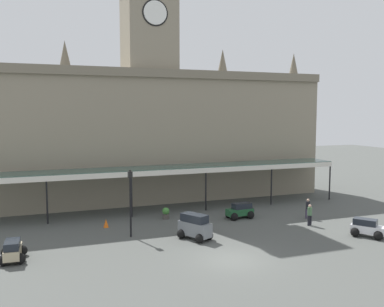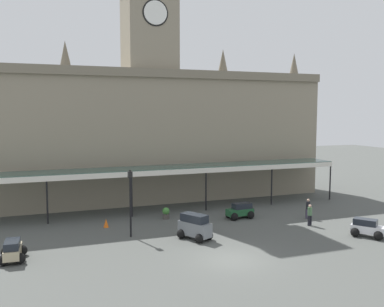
{
  "view_description": "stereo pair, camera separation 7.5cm",
  "coord_description": "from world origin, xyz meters",
  "px_view_note": "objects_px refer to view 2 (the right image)",
  "views": [
    {
      "loc": [
        -10.8,
        -22.22,
        8.82
      ],
      "look_at": [
        0.0,
        6.92,
        5.78
      ],
      "focal_mm": 39.55,
      "sensor_mm": 36.0,
      "label": 1
    },
    {
      "loc": [
        -10.73,
        -22.24,
        8.82
      ],
      "look_at": [
        0.0,
        6.92,
        5.78
      ],
      "focal_mm": 39.55,
      "sensor_mm": 36.0,
      "label": 2
    }
  ],
  "objects_px": {
    "car_grey_van": "(195,228)",
    "planter_near_kerb": "(166,213)",
    "car_green_estate": "(240,212)",
    "car_white_estate": "(367,229)",
    "car_beige_estate": "(13,251)",
    "pedestrian_crossing_forecourt": "(308,208)",
    "pedestrian_beside_cars": "(310,214)",
    "traffic_cone": "(106,223)",
    "victorian_lamppost": "(130,195)"
  },
  "relations": [
    {
      "from": "pedestrian_crossing_forecourt",
      "to": "planter_near_kerb",
      "type": "xyz_separation_m",
      "value": [
        -11.1,
        3.99,
        -0.42
      ]
    },
    {
      "from": "pedestrian_crossing_forecourt",
      "to": "planter_near_kerb",
      "type": "distance_m",
      "value": 11.8
    },
    {
      "from": "car_green_estate",
      "to": "victorian_lamppost",
      "type": "xyz_separation_m",
      "value": [
        -9.67,
        -2.02,
        2.44
      ]
    },
    {
      "from": "car_white_estate",
      "to": "planter_near_kerb",
      "type": "relative_size",
      "value": 2.52
    },
    {
      "from": "car_white_estate",
      "to": "planter_near_kerb",
      "type": "bearing_deg",
      "value": 140.79
    },
    {
      "from": "car_white_estate",
      "to": "traffic_cone",
      "type": "distance_m",
      "value": 19.23
    },
    {
      "from": "car_grey_van",
      "to": "planter_near_kerb",
      "type": "distance_m",
      "value": 6.08
    },
    {
      "from": "pedestrian_beside_cars",
      "to": "traffic_cone",
      "type": "bearing_deg",
      "value": 161.63
    },
    {
      "from": "car_green_estate",
      "to": "pedestrian_beside_cars",
      "type": "height_order",
      "value": "pedestrian_beside_cars"
    },
    {
      "from": "car_green_estate",
      "to": "victorian_lamppost",
      "type": "height_order",
      "value": "victorian_lamppost"
    },
    {
      "from": "pedestrian_crossing_forecourt",
      "to": "victorian_lamppost",
      "type": "bearing_deg",
      "value": 179.92
    },
    {
      "from": "car_beige_estate",
      "to": "traffic_cone",
      "type": "xyz_separation_m",
      "value": [
        6.35,
        5.46,
        -0.23
      ]
    },
    {
      "from": "car_white_estate",
      "to": "pedestrian_beside_cars",
      "type": "height_order",
      "value": "pedestrian_beside_cars"
    },
    {
      "from": "pedestrian_beside_cars",
      "to": "victorian_lamppost",
      "type": "height_order",
      "value": "victorian_lamppost"
    },
    {
      "from": "car_grey_van",
      "to": "planter_near_kerb",
      "type": "height_order",
      "value": "car_grey_van"
    },
    {
      "from": "car_grey_van",
      "to": "pedestrian_crossing_forecourt",
      "type": "xyz_separation_m",
      "value": [
        10.83,
        2.08,
        0.1
      ]
    },
    {
      "from": "pedestrian_crossing_forecourt",
      "to": "planter_near_kerb",
      "type": "relative_size",
      "value": 1.74
    },
    {
      "from": "car_green_estate",
      "to": "car_white_estate",
      "type": "relative_size",
      "value": 0.95
    },
    {
      "from": "car_green_estate",
      "to": "pedestrian_beside_cars",
      "type": "distance_m",
      "value": 5.65
    },
    {
      "from": "car_beige_estate",
      "to": "car_white_estate",
      "type": "height_order",
      "value": "same"
    },
    {
      "from": "car_beige_estate",
      "to": "pedestrian_crossing_forecourt",
      "type": "xyz_separation_m",
      "value": [
        22.51,
        2.35,
        0.34
      ]
    },
    {
      "from": "car_green_estate",
      "to": "pedestrian_beside_cars",
      "type": "xyz_separation_m",
      "value": [
        4.06,
        -3.92,
        0.34
      ]
    },
    {
      "from": "car_grey_van",
      "to": "traffic_cone",
      "type": "height_order",
      "value": "car_grey_van"
    },
    {
      "from": "victorian_lamppost",
      "to": "car_grey_van",
      "type": "bearing_deg",
      "value": -27.28
    },
    {
      "from": "car_grey_van",
      "to": "car_beige_estate",
      "type": "bearing_deg",
      "value": -178.63
    },
    {
      "from": "car_grey_van",
      "to": "car_green_estate",
      "type": "distance_m",
      "value": 6.96
    },
    {
      "from": "car_beige_estate",
      "to": "traffic_cone",
      "type": "bearing_deg",
      "value": 40.72
    },
    {
      "from": "car_beige_estate",
      "to": "pedestrian_beside_cars",
      "type": "xyz_separation_m",
      "value": [
        21.35,
        0.48,
        0.34
      ]
    },
    {
      "from": "car_white_estate",
      "to": "car_grey_van",
      "type": "bearing_deg",
      "value": 162.43
    },
    {
      "from": "pedestrian_crossing_forecourt",
      "to": "victorian_lamppost",
      "type": "height_order",
      "value": "victorian_lamppost"
    },
    {
      "from": "traffic_cone",
      "to": "planter_near_kerb",
      "type": "bearing_deg",
      "value": 9.92
    },
    {
      "from": "car_grey_van",
      "to": "pedestrian_crossing_forecourt",
      "type": "height_order",
      "value": "car_grey_van"
    },
    {
      "from": "car_grey_van",
      "to": "car_green_estate",
      "type": "height_order",
      "value": "car_grey_van"
    },
    {
      "from": "car_grey_van",
      "to": "car_white_estate",
      "type": "xyz_separation_m",
      "value": [
        11.72,
        -3.71,
        -0.24
      ]
    },
    {
      "from": "pedestrian_crossing_forecourt",
      "to": "planter_near_kerb",
      "type": "bearing_deg",
      "value": 160.2
    },
    {
      "from": "car_grey_van",
      "to": "traffic_cone",
      "type": "bearing_deg",
      "value": 135.82
    },
    {
      "from": "car_grey_van",
      "to": "pedestrian_crossing_forecourt",
      "type": "distance_m",
      "value": 11.02
    },
    {
      "from": "car_green_estate",
      "to": "planter_near_kerb",
      "type": "height_order",
      "value": "car_green_estate"
    },
    {
      "from": "planter_near_kerb",
      "to": "pedestrian_beside_cars",
      "type": "bearing_deg",
      "value": -30.57
    },
    {
      "from": "car_beige_estate",
      "to": "car_white_estate",
      "type": "bearing_deg",
      "value": -8.34
    },
    {
      "from": "pedestrian_crossing_forecourt",
      "to": "traffic_cone",
      "type": "height_order",
      "value": "pedestrian_crossing_forecourt"
    },
    {
      "from": "pedestrian_beside_cars",
      "to": "planter_near_kerb",
      "type": "bearing_deg",
      "value": 149.43
    },
    {
      "from": "traffic_cone",
      "to": "pedestrian_crossing_forecourt",
      "type": "bearing_deg",
      "value": -10.89
    },
    {
      "from": "car_grey_van",
      "to": "pedestrian_beside_cars",
      "type": "bearing_deg",
      "value": 1.21
    },
    {
      "from": "planter_near_kerb",
      "to": "car_grey_van",
      "type": "bearing_deg",
      "value": -87.44
    },
    {
      "from": "car_green_estate",
      "to": "planter_near_kerb",
      "type": "xyz_separation_m",
      "value": [
        -5.87,
        1.95,
        -0.07
      ]
    },
    {
      "from": "victorian_lamppost",
      "to": "traffic_cone",
      "type": "relative_size",
      "value": 7.25
    },
    {
      "from": "car_grey_van",
      "to": "traffic_cone",
      "type": "xyz_separation_m",
      "value": [
        -5.34,
        5.18,
        -0.48
      ]
    },
    {
      "from": "traffic_cone",
      "to": "victorian_lamppost",
      "type": "bearing_deg",
      "value": -67.6
    },
    {
      "from": "car_green_estate",
      "to": "pedestrian_crossing_forecourt",
      "type": "bearing_deg",
      "value": -21.38
    }
  ]
}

